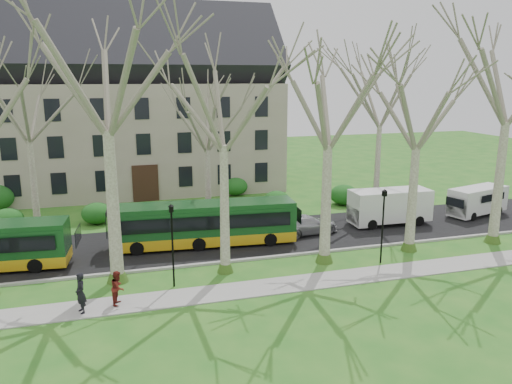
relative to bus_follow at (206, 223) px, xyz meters
The scene contains 15 objects.
ground 6.02m from the bus_follow, 56.87° to the right, with size 120.00×120.00×0.00m, color #23661D.
sidewalk 8.17m from the bus_follow, 66.65° to the right, with size 70.00×2.00×0.06m, color gray.
road 3.55m from the bus_follow, 10.93° to the left, with size 80.00×8.00×0.06m, color black.
curb 4.86m from the bus_follow, 46.72° to the right, with size 80.00×0.25×0.14m, color #A5A39E.
building 20.41m from the bus_follow, 98.37° to the left, with size 26.50×12.20×16.00m.
tree_row_verge 7.85m from the bus_follow, 55.19° to the right, with size 49.00×7.00×14.00m.
tree_row_far 7.83m from the bus_follow, 73.13° to the left, with size 33.00×7.00×12.00m.
lamp_row 6.78m from the bus_follow, 61.56° to the right, with size 36.22×0.22×4.30m.
hedges 9.25m from the bus_follow, 99.22° to the left, with size 30.60×8.60×2.00m.
bus_follow is the anchor object (origin of this frame).
sedan 7.12m from the bus_follow, ahead, with size 1.82×4.48×1.30m, color #B5B5BA.
van_a 13.76m from the bus_follow, ahead, with size 5.84×2.12×2.55m, color silver, non-canonical shape.
van_b 21.62m from the bus_follow, ahead, with size 5.04×1.83×2.20m, color silver, non-canonical shape.
pedestrian_a 10.62m from the bus_follow, 133.11° to the right, with size 0.69×0.45×1.89m, color black.
pedestrian_b 9.23m from the bus_follow, 127.53° to the right, with size 0.80×0.62×1.64m, color maroon.
Camera 1 is at (-8.70, -25.27, 10.56)m, focal length 35.00 mm.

